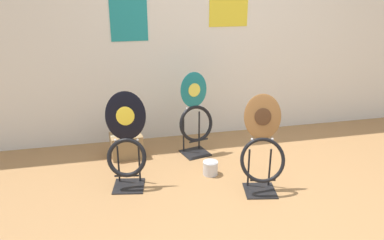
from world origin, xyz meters
name	(u,v)px	position (x,y,z in m)	size (l,w,h in m)	color
ground_plane	(280,222)	(0.00, 0.00, 0.00)	(14.00, 14.00, 0.00)	#A37547
wall_back	(215,28)	(0.00, 1.97, 1.30)	(8.00, 0.07, 2.60)	silver
toilet_seat_display_jazz_black	(127,145)	(-1.14, 0.84, 0.42)	(0.39, 0.33, 0.90)	black
toilet_seat_display_teal_sax	(195,117)	(-0.37, 1.39, 0.43)	(0.42, 0.34, 0.92)	black
toilet_seat_display_woodgrain	(262,149)	(0.03, 0.50, 0.41)	(0.43, 0.35, 0.89)	black
paint_can	(210,167)	(-0.33, 0.89, 0.08)	(0.15, 0.15, 0.14)	silver
storage_box	(126,145)	(-1.11, 1.50, 0.13)	(0.35, 0.30, 0.25)	#93754C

